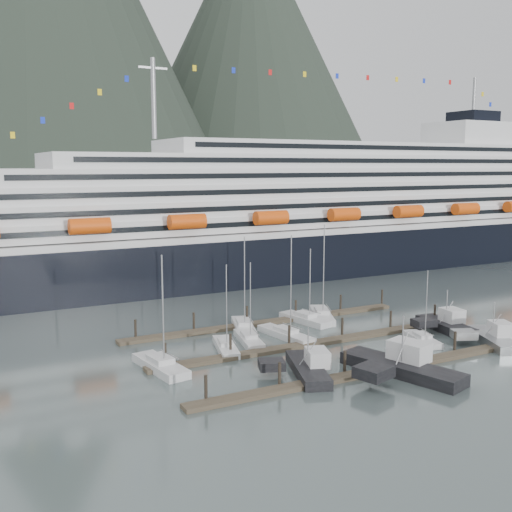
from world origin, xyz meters
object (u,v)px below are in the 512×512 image
Objects in this scene: trawler_c at (401,367)px; sailboat_g at (322,316)px; cruise_ship at (317,220)px; sailboat_d at (286,335)px; sailboat_b at (226,347)px; sailboat_c at (249,340)px; sailboat_f at (305,320)px; trawler_e at (445,325)px; sailboat_h at (422,340)px; sailboat_e at (244,328)px; sailboat_a at (161,366)px; trawler_a at (307,368)px; trawler_d at (492,338)px.

sailboat_g is at bearing -30.77° from trawler_c.
sailboat_d is (-36.28, -46.99, -11.61)m from cruise_ship.
sailboat_b is 22.80m from sailboat_g.
sailboat_f reaches higher than sailboat_c.
sailboat_c is (-42.21, -46.72, -11.63)m from cruise_ship.
trawler_c is at bearing -140.45° from sailboat_c.
sailboat_h is at bearing 119.40° from trawler_e.
sailboat_e reaches higher than sailboat_h.
sailboat_a is 0.93× the size of sailboat_g.
trawler_a is at bearing -124.28° from cruise_ship.
sailboat_f is 1.09× the size of trawler_d.
sailboat_h is at bearing -69.77° from trawler_c.
sailboat_g is at bearing -55.94° from sailboat_c.
sailboat_e reaches higher than sailboat_f.
sailboat_e is at bearing -134.55° from cruise_ship.
sailboat_g reaches higher than sailboat_a.
sailboat_c is 1.11× the size of sailboat_h.
cruise_ship is at bearing -29.62° from sailboat_c.
sailboat_g is at bearing -77.75° from sailboat_a.
sailboat_b reaches higher than trawler_c.
cruise_ship reaches higher than trawler_d.
sailboat_c reaches higher than trawler_c.
sailboat_b reaches higher than trawler_e.
sailboat_f is 1.15× the size of sailboat_h.
sailboat_g reaches higher than sailboat_h.
cruise_ship reaches higher than trawler_a.
sailboat_h is 0.68× the size of trawler_c.
sailboat_b is 0.77× the size of trawler_c.
trawler_a is (-16.61, -21.49, 0.40)m from sailboat_g.
sailboat_f is 1.14× the size of trawler_e.
sailboat_b is 1.02× the size of sailboat_c.
sailboat_d is 1.43× the size of sailboat_h.
trawler_d is at bearing -125.28° from sailboat_g.
sailboat_a is 1.30× the size of trawler_d.
sailboat_d is 0.97× the size of sailboat_g.
sailboat_h is (21.88, -11.30, -0.01)m from sailboat_c.
sailboat_b is at bearing 88.69° from sailboat_d.
sailboat_a is 1.25× the size of trawler_a.
cruise_ship is 19.30× the size of sailboat_h.
sailboat_c is at bearing 81.31° from trawler_e.
sailboat_f reaches higher than sailboat_b.
sailboat_c is 1.10× the size of trawler_e.
sailboat_a is at bearing 99.47° from sailboat_f.
sailboat_c is 5.93m from sailboat_d.
trawler_d is (13.19, -23.03, 0.42)m from sailboat_g.
sailboat_d is 1.30× the size of trawler_a.
sailboat_d reaches higher than trawler_a.
sailboat_h is (15.96, -11.03, -0.04)m from sailboat_d.
sailboat_b is 0.82× the size of sailboat_e.
cruise_ship reaches higher than sailboat_h.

